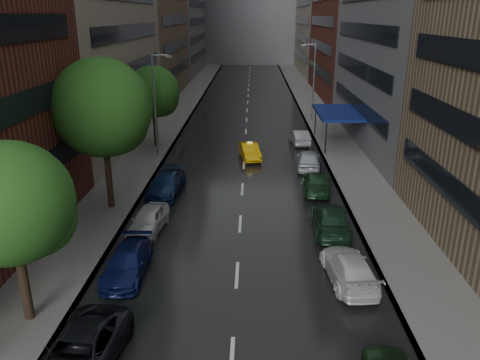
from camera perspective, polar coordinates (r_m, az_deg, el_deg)
name	(u,v)px	position (r m, az deg, el deg)	size (l,w,h in m)	color
road	(247,113)	(61.47, 0.86, 8.14)	(14.00, 140.00, 0.01)	black
sidewalk_left	(178,112)	(62.21, -7.55, 8.18)	(4.00, 140.00, 0.15)	gray
sidewalk_right	(316,113)	(62.01, 9.28, 8.05)	(4.00, 140.00, 0.15)	gray
tree_near	(10,204)	(20.03, -26.24, -2.61)	(4.89, 4.89, 7.79)	#382619
tree_mid	(102,108)	(30.40, -16.47, 8.40)	(6.16, 6.16, 9.82)	#382619
tree_far	(153,92)	(45.23, -10.53, 10.51)	(4.88, 4.88, 7.78)	#382619
taxi	(250,151)	(41.68, 1.20, 3.54)	(1.46, 4.20, 1.38)	#E6A50C
parked_cars_left	(135,246)	(25.35, -12.67, -7.87)	(2.92, 23.08, 1.49)	black
parked_cars_right	(324,202)	(30.79, 10.22, -2.62)	(2.43, 37.42, 1.58)	#173317
street_lamp_left	(156,103)	(41.76, -10.25, 9.19)	(1.74, 0.22, 9.00)	gray
street_lamp_right	(313,81)	(56.17, 8.89, 11.87)	(1.74, 0.22, 9.00)	gray
awning	(337,113)	(46.89, 11.80, 8.02)	(4.00, 8.00, 3.12)	navy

